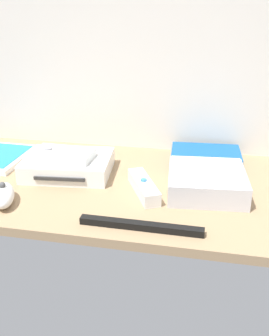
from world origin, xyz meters
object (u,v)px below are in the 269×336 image
at_px(mini_computer, 207,181).
at_px(remote_wand, 144,187).
at_px(game_console, 68,165).
at_px(game_case, 1,157).
at_px(sensor_bar, 141,226).
at_px(remote_classic_pad, 63,154).
at_px(network_router, 205,157).
at_px(remote_nunchuk, 4,195).

bearing_deg(mini_computer, remote_wand, -167.09).
xyz_separation_m(game_console, remote_wand, (0.20, -0.07, -0.01)).
height_order(game_console, game_case, game_console).
xyz_separation_m(game_console, sensor_bar, (0.22, -0.22, -0.01)).
height_order(game_case, remote_classic_pad, remote_classic_pad).
xyz_separation_m(remote_wand, sensor_bar, (0.02, -0.15, -0.01)).
distance_m(mini_computer, game_case, 0.56).
xyz_separation_m(game_case, remote_classic_pad, (0.20, -0.06, 0.05)).
height_order(mini_computer, remote_wand, mini_computer).
bearing_deg(network_router, sensor_bar, -110.64).
relative_size(network_router, remote_nunchuk, 1.71).
height_order(remote_classic_pad, sensor_bar, remote_classic_pad).
bearing_deg(game_case, remote_classic_pad, -14.19).
bearing_deg(remote_classic_pad, game_console, 61.30).
height_order(game_console, remote_classic_pad, remote_classic_pad).
bearing_deg(sensor_bar, network_router, 73.52).
relative_size(network_router, remote_classic_pad, 1.27).
bearing_deg(remote_wand, remote_classic_pad, 138.46).
xyz_separation_m(network_router, sensor_bar, (-0.11, -0.35, -0.01)).
xyz_separation_m(remote_wand, remote_classic_pad, (-0.21, 0.06, 0.04)).
xyz_separation_m(mini_computer, remote_nunchuk, (-0.42, -0.14, -0.01)).
height_order(network_router, remote_classic_pad, remote_classic_pad).
bearing_deg(game_console, mini_computer, -11.90).
bearing_deg(sensor_bar, game_console, 136.37).
height_order(game_console, mini_computer, mini_computer).
bearing_deg(mini_computer, remote_classic_pad, 175.55).
bearing_deg(remote_wand, game_console, 135.31).
distance_m(game_console, mini_computer, 0.34).
distance_m(game_case, remote_nunchuk, 0.26).
bearing_deg(remote_nunchuk, remote_classic_pad, 41.73).
height_order(mini_computer, sensor_bar, mini_computer).
xyz_separation_m(game_case, remote_wand, (0.41, -0.12, 0.01)).
bearing_deg(remote_wand, game_case, 138.50).
bearing_deg(game_case, sensor_bar, -30.00).
distance_m(remote_classic_pad, sensor_bar, 0.32).
distance_m(game_case, sensor_bar, 0.51).
distance_m(remote_wand, remote_classic_pad, 0.22).
height_order(remote_wand, remote_nunchuk, remote_nunchuk).
xyz_separation_m(mini_computer, game_case, (-0.55, 0.08, -0.02)).
relative_size(game_console, game_case, 1.16).
height_order(game_console, remote_nunchuk, remote_nunchuk).
height_order(game_console, network_router, game_console).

